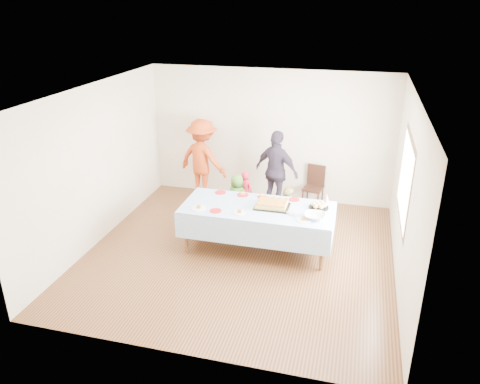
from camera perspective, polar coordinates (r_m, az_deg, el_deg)
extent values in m
plane|color=#452813|center=(7.93, -0.06, -7.45)|extent=(5.00, 5.00, 0.00)
cube|color=beige|center=(9.65, 3.72, 6.87)|extent=(5.00, 0.04, 2.70)
cube|color=beige|center=(5.20, -7.12, -7.99)|extent=(5.00, 0.04, 2.70)
cube|color=beige|center=(8.29, -17.05, 3.18)|extent=(0.04, 5.00, 2.70)
cube|color=beige|center=(7.17, 19.65, -0.22)|extent=(0.04, 5.00, 2.70)
cube|color=white|center=(6.97, -0.07, 12.10)|extent=(5.00, 5.00, 0.04)
cube|color=#472B16|center=(7.30, 19.47, 1.48)|extent=(0.03, 1.75, 1.35)
cylinder|color=#57311E|center=(7.83, -6.60, -4.96)|extent=(0.06, 0.06, 0.73)
cylinder|color=#57311E|center=(7.40, 9.97, -6.96)|extent=(0.06, 0.06, 0.73)
cylinder|color=#57311E|center=(8.54, -4.61, -2.43)|extent=(0.06, 0.06, 0.73)
cylinder|color=#57311E|center=(8.14, 10.52, -4.09)|extent=(0.06, 0.06, 0.73)
cube|color=#57311E|center=(7.73, 2.17, -2.03)|extent=(2.40, 1.00, 0.04)
cube|color=white|center=(7.72, 2.18, -1.86)|extent=(2.50, 1.10, 0.01)
cube|color=black|center=(7.72, 3.93, -1.77)|extent=(0.56, 0.43, 0.02)
cube|color=#DDBD54|center=(7.71, 3.94, -1.48)|extent=(0.47, 0.35, 0.07)
cube|color=#975422|center=(7.69, 3.95, -1.20)|extent=(0.47, 0.35, 0.01)
cylinder|color=black|center=(7.78, 9.56, -1.88)|extent=(0.33, 0.33, 0.02)
sphere|color=#E5BE70|center=(7.75, 10.22, -1.61)|extent=(0.08, 0.08, 0.08)
sphere|color=#E5BE70|center=(7.82, 9.95, -1.36)|extent=(0.08, 0.08, 0.08)
sphere|color=#E5BE70|center=(7.83, 9.33, -1.30)|extent=(0.08, 0.08, 0.08)
sphere|color=#E5BE70|center=(7.76, 8.95, -1.49)|extent=(0.08, 0.08, 0.08)
sphere|color=#E5BE70|center=(7.69, 9.21, -1.74)|extent=(0.08, 0.08, 0.08)
sphere|color=#E5BE70|center=(7.69, 9.85, -1.80)|extent=(0.08, 0.08, 0.08)
sphere|color=#E5BE70|center=(7.76, 9.58, -1.55)|extent=(0.08, 0.08, 0.08)
imported|color=silver|center=(7.40, 9.10, -2.92)|extent=(0.33, 0.33, 0.08)
cone|color=silver|center=(7.97, 10.52, -0.73)|extent=(0.10, 0.10, 0.17)
cylinder|color=red|center=(8.27, -2.39, -0.05)|extent=(0.19, 0.19, 0.01)
cylinder|color=red|center=(8.16, 0.34, -0.36)|extent=(0.20, 0.20, 0.01)
cylinder|color=red|center=(8.08, 2.71, -0.61)|extent=(0.16, 0.16, 0.01)
cylinder|color=red|center=(8.02, 6.64, -0.92)|extent=(0.18, 0.18, 0.01)
cylinder|color=red|center=(7.57, -2.99, -2.30)|extent=(0.19, 0.19, 0.01)
cylinder|color=white|center=(7.68, -5.06, -1.99)|extent=(0.24, 0.24, 0.01)
cylinder|color=white|center=(7.49, -0.06, -2.54)|extent=(0.20, 0.20, 0.01)
cylinder|color=white|center=(7.33, 7.74, -3.38)|extent=(0.23, 0.23, 0.01)
cylinder|color=black|center=(9.54, 7.62, -0.90)|extent=(0.03, 0.03, 0.38)
cylinder|color=black|center=(9.46, 9.44, -1.23)|extent=(0.03, 0.03, 0.38)
cylinder|color=black|center=(9.82, 8.22, -0.23)|extent=(0.03, 0.03, 0.38)
cylinder|color=black|center=(9.74, 9.99, -0.54)|extent=(0.03, 0.03, 0.38)
cube|color=black|center=(9.56, 8.89, 0.42)|extent=(0.44, 0.44, 0.04)
cube|color=black|center=(9.62, 9.28, 2.07)|extent=(0.37, 0.11, 0.44)
imported|color=red|center=(9.14, 0.66, -0.06)|extent=(0.37, 0.29, 0.88)
imported|color=#427426|center=(8.91, -0.37, -0.62)|extent=(0.52, 0.43, 0.90)
imported|color=tan|center=(8.39, 5.66, -2.30)|extent=(0.48, 0.40, 0.90)
imported|color=#BE4217|center=(9.79, -4.60, 4.00)|extent=(1.24, 0.93, 1.70)
imported|color=#352C3D|center=(9.19, 4.49, 2.52)|extent=(1.04, 0.75, 1.64)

